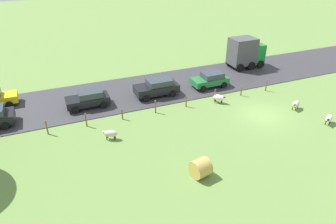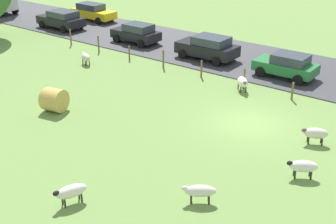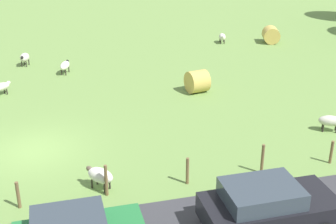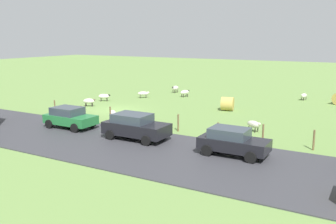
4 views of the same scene
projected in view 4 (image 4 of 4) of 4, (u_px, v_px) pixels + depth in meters
ground_plane at (117, 110)px, 34.68m from camera, size 160.00×160.00×0.00m
road_strip at (39, 131)px, 26.87m from camera, size 8.00×80.00×0.06m
sheep_0 at (175, 88)px, 45.33m from camera, size 1.08×0.81×0.85m
sheep_1 at (254, 124)px, 26.77m from camera, size 0.93×1.22×0.78m
sheep_2 at (304, 96)px, 39.96m from camera, size 1.16×0.71×0.74m
sheep_3 at (89, 101)px, 36.37m from camera, size 0.97×1.22×0.79m
sheep_4 at (113, 114)px, 30.27m from camera, size 1.17×1.15×0.84m
sheep_5 at (104, 96)px, 39.34m from camera, size 1.02×1.23×0.77m
sheep_6 at (143, 93)px, 41.53m from camera, size 1.05×1.23×0.72m
sheep_7 at (185, 92)px, 42.20m from camera, size 1.31×0.87×0.77m
hay_bale_1 at (228, 104)px, 34.39m from camera, size 1.43×1.30×1.25m
fence_post_0 at (55, 107)px, 32.71m from camera, size 0.12×0.12×1.25m
fence_post_1 at (81, 112)px, 31.25m from camera, size 0.12×0.12×1.03m
fence_post_2 at (110, 114)px, 29.74m from camera, size 0.12×0.12×1.24m
fence_post_3 at (143, 119)px, 28.27m from camera, size 0.12×0.12×1.10m
fence_post_4 at (178, 123)px, 26.77m from camera, size 0.12×0.12×1.25m
fence_post_5 at (218, 130)px, 25.31m from camera, size 0.12×0.12×1.00m
fence_post_6 at (263, 134)px, 23.81m from camera, size 0.12×0.12×1.24m
fence_post_7 at (314, 140)px, 22.32m from camera, size 0.12×0.12×1.25m
car_1 at (233, 141)px, 21.21m from camera, size 2.00×3.90×1.54m
car_2 at (70, 117)px, 27.63m from camera, size 2.06×3.86×1.52m
car_3 at (135, 126)px, 24.57m from camera, size 2.22×4.32×1.66m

